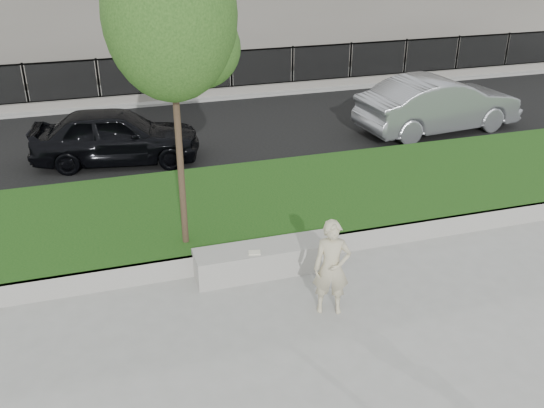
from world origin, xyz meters
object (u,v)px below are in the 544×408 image
object	(u,v)px
man	(332,268)
car_silver	(439,104)
book	(254,253)
car_dark	(116,135)
stone_bench	(266,259)
young_tree	(175,21)

from	to	relation	value
man	car_silver	size ratio (longest dim) A/B	0.33
book	car_dark	world-z (taller)	car_dark
book	car_silver	distance (m)	9.37
stone_bench	young_tree	size ratio (longest dim) A/B	0.47
book	car_dark	size ratio (longest dim) A/B	0.05
man	book	bearing A→B (deg)	144.32
stone_bench	book	world-z (taller)	book
man	car_silver	bearing A→B (deg)	67.69
stone_bench	car_silver	size ratio (longest dim) A/B	0.53
car_dark	car_silver	bearing A→B (deg)	-81.97
man	car_dark	bearing A→B (deg)	128.69
young_tree	car_dark	bearing A→B (deg)	99.92
man	young_tree	distance (m)	4.53
stone_bench	car_silver	distance (m)	9.08
young_tree	car_silver	distance (m)	10.15
young_tree	book	bearing A→B (deg)	-46.50
man	car_dark	size ratio (longest dim) A/B	0.39
young_tree	car_silver	world-z (taller)	young_tree
car_dark	young_tree	bearing A→B (deg)	-160.71
book	car_silver	bearing A→B (deg)	52.97
young_tree	car_dark	size ratio (longest dim) A/B	1.29
man	young_tree	bearing A→B (deg)	147.90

